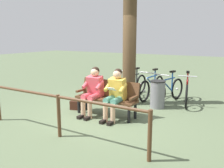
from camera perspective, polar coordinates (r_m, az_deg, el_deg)
The scene contains 12 objects.
ground_plane at distance 5.97m, azimuth -2.64°, elevation -7.78°, with size 40.00×40.00×0.00m, color #566647.
bench at distance 5.99m, azimuth -1.04°, elevation -2.64°, with size 1.61×0.50×0.87m.
person_reading at distance 5.66m, azimuth 0.85°, elevation -1.83°, with size 0.49×0.77×1.20m.
person_companion at distance 5.99m, azimuth -4.47°, elevation -1.12°, with size 0.49×0.77×1.20m.
handbag at distance 6.57m, azimuth -8.56°, elevation -5.01°, with size 0.30×0.14×0.24m, color #3F1E14.
tree_trunk at distance 6.84m, azimuth 4.17°, elevation 10.49°, with size 0.38×0.38×3.71m, color #4C3823.
litter_bin at distance 6.72m, azimuth 10.73°, elevation -2.38°, with size 0.41×0.41×0.76m.
bicycle_black at distance 7.32m, azimuth 17.28°, elevation -1.76°, with size 0.53×1.66×0.94m.
bicycle_blue at distance 7.33m, azimuth 13.26°, elevation -1.52°, with size 0.56×1.65×0.94m.
bicycle_silver at distance 7.69m, azimuth 9.47°, elevation -0.78°, with size 0.48×1.68×0.94m.
bicycle_orange at distance 7.86m, azimuth 5.22°, elevation -0.40°, with size 0.48×1.68×0.94m.
railing_fence at distance 4.77m, azimuth -12.55°, elevation -5.27°, with size 3.83×0.11×0.85m.
Camera 1 is at (-3.04, 4.75, 1.96)m, focal length 38.62 mm.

